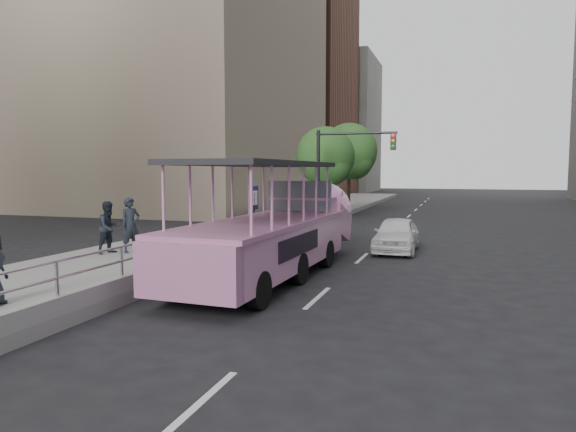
{
  "coord_description": "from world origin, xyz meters",
  "views": [
    {
      "loc": [
        4.17,
        -13.82,
        3.06
      ],
      "look_at": [
        -1.2,
        2.32,
        1.58
      ],
      "focal_mm": 32.0,
      "sensor_mm": 36.0,
      "label": 1
    }
  ],
  "objects_px": {
    "duck_boat": "(277,233)",
    "street_tree_near": "(327,158)",
    "street_tree_far": "(350,153)",
    "parking_sign": "(254,212)",
    "car": "(396,234)",
    "pedestrian_mid": "(109,227)",
    "traffic_signal": "(340,163)",
    "pedestrian_near": "(131,225)"
  },
  "relations": [
    {
      "from": "street_tree_far",
      "to": "car",
      "type": "bearing_deg",
      "value": -72.43
    },
    {
      "from": "traffic_signal",
      "to": "street_tree_near",
      "type": "height_order",
      "value": "street_tree_near"
    },
    {
      "from": "parking_sign",
      "to": "street_tree_far",
      "type": "xyz_separation_m",
      "value": [
        -0.4,
        18.93,
        2.69
      ]
    },
    {
      "from": "duck_boat",
      "to": "pedestrian_near",
      "type": "relative_size",
      "value": 5.37
    },
    {
      "from": "duck_boat",
      "to": "pedestrian_mid",
      "type": "bearing_deg",
      "value": 179.08
    },
    {
      "from": "parking_sign",
      "to": "street_tree_far",
      "type": "height_order",
      "value": "street_tree_far"
    },
    {
      "from": "duck_boat",
      "to": "street_tree_far",
      "type": "xyz_separation_m",
      "value": [
        -2.18,
        21.47,
        3.07
      ]
    },
    {
      "from": "car",
      "to": "parking_sign",
      "type": "xyz_separation_m",
      "value": [
        -4.67,
        -2.91,
        0.95
      ]
    },
    {
      "from": "duck_boat",
      "to": "street_tree_far",
      "type": "distance_m",
      "value": 21.8
    },
    {
      "from": "street_tree_near",
      "to": "street_tree_far",
      "type": "height_order",
      "value": "street_tree_far"
    },
    {
      "from": "traffic_signal",
      "to": "street_tree_far",
      "type": "xyz_separation_m",
      "value": [
        -1.4,
        9.43,
        0.81
      ]
    },
    {
      "from": "car",
      "to": "pedestrian_mid",
      "type": "height_order",
      "value": "pedestrian_mid"
    },
    {
      "from": "pedestrian_near",
      "to": "pedestrian_mid",
      "type": "relative_size",
      "value": 1.07
    },
    {
      "from": "duck_boat",
      "to": "car",
      "type": "relative_size",
      "value": 2.61
    },
    {
      "from": "duck_boat",
      "to": "car",
      "type": "distance_m",
      "value": 6.2
    },
    {
      "from": "pedestrian_mid",
      "to": "parking_sign",
      "type": "height_order",
      "value": "parking_sign"
    },
    {
      "from": "duck_boat",
      "to": "pedestrian_near",
      "type": "xyz_separation_m",
      "value": [
        -5.46,
        0.48,
        0.0
      ]
    },
    {
      "from": "duck_boat",
      "to": "traffic_signal",
      "type": "bearing_deg",
      "value": 93.72
    },
    {
      "from": "street_tree_far",
      "to": "parking_sign",
      "type": "bearing_deg",
      "value": -88.79
    },
    {
      "from": "pedestrian_near",
      "to": "traffic_signal",
      "type": "distance_m",
      "value": 12.68
    },
    {
      "from": "pedestrian_near",
      "to": "street_tree_near",
      "type": "xyz_separation_m",
      "value": [
        3.08,
        15.0,
        2.58
      ]
    },
    {
      "from": "pedestrian_near",
      "to": "street_tree_far",
      "type": "relative_size",
      "value": 0.29
    },
    {
      "from": "traffic_signal",
      "to": "street_tree_far",
      "type": "height_order",
      "value": "street_tree_far"
    },
    {
      "from": "pedestrian_mid",
      "to": "traffic_signal",
      "type": "xyz_separation_m",
      "value": [
        5.25,
        11.95,
        2.32
      ]
    },
    {
      "from": "duck_boat",
      "to": "pedestrian_near",
      "type": "height_order",
      "value": "duck_boat"
    },
    {
      "from": "parking_sign",
      "to": "traffic_signal",
      "type": "bearing_deg",
      "value": 84.0
    },
    {
      "from": "traffic_signal",
      "to": "duck_boat",
      "type": "bearing_deg",
      "value": -86.28
    },
    {
      "from": "pedestrian_mid",
      "to": "street_tree_far",
      "type": "xyz_separation_m",
      "value": [
        3.85,
        21.37,
        3.13
      ]
    },
    {
      "from": "car",
      "to": "street_tree_near",
      "type": "relative_size",
      "value": 0.68
    },
    {
      "from": "parking_sign",
      "to": "pedestrian_near",
      "type": "bearing_deg",
      "value": -150.63
    },
    {
      "from": "pedestrian_mid",
      "to": "traffic_signal",
      "type": "distance_m",
      "value": 13.25
    },
    {
      "from": "duck_boat",
      "to": "parking_sign",
      "type": "height_order",
      "value": "duck_boat"
    },
    {
      "from": "car",
      "to": "parking_sign",
      "type": "height_order",
      "value": "parking_sign"
    },
    {
      "from": "pedestrian_near",
      "to": "street_tree_near",
      "type": "bearing_deg",
      "value": 12.96
    },
    {
      "from": "pedestrian_mid",
      "to": "street_tree_near",
      "type": "distance_m",
      "value": 16.02
    },
    {
      "from": "street_tree_far",
      "to": "pedestrian_near",
      "type": "bearing_deg",
      "value": -98.87
    },
    {
      "from": "parking_sign",
      "to": "duck_boat",
      "type": "bearing_deg",
      "value": -55.01
    },
    {
      "from": "parking_sign",
      "to": "street_tree_near",
      "type": "bearing_deg",
      "value": 92.66
    },
    {
      "from": "street_tree_near",
      "to": "pedestrian_near",
      "type": "bearing_deg",
      "value": -101.59
    },
    {
      "from": "duck_boat",
      "to": "street_tree_near",
      "type": "xyz_separation_m",
      "value": [
        -2.38,
        15.47,
        2.58
      ]
    },
    {
      "from": "pedestrian_near",
      "to": "street_tree_far",
      "type": "xyz_separation_m",
      "value": [
        3.28,
        21.0,
        3.06
      ]
    },
    {
      "from": "pedestrian_near",
      "to": "traffic_signal",
      "type": "height_order",
      "value": "traffic_signal"
    }
  ]
}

